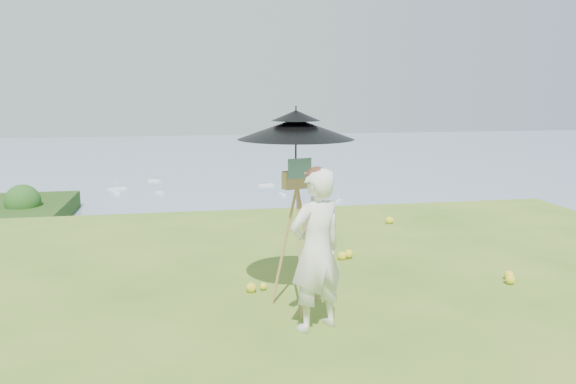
{
  "coord_description": "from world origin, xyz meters",
  "views": [
    {
      "loc": [
        -1.01,
        -4.63,
        2.49
      ],
      "look_at": [
        0.52,
        3.84,
        0.93
      ],
      "focal_mm": 35.0,
      "sensor_mm": 36.0,
      "label": 1
    }
  ],
  "objects": [
    {
      "name": "shoreline_tier",
      "position": [
        0.0,
        75.0,
        -36.0
      ],
      "size": [
        170.0,
        28.0,
        8.0
      ],
      "primitive_type": "cube",
      "color": "gray",
      "rests_on": "bay_water"
    },
    {
      "name": "ground",
      "position": [
        0.0,
        0.0,
        0.0
      ],
      "size": [
        14.0,
        14.0,
        0.0
      ],
      "primitive_type": "plane",
      "color": "#427722",
      "rests_on": "ground"
    },
    {
      "name": "painter",
      "position": [
        0.28,
        0.84,
        0.86
      ],
      "size": [
        0.74,
        0.62,
        1.72
      ],
      "primitive_type": "imported",
      "rotation": [
        0.0,
        0.0,
        3.54
      ],
      "color": "white",
      "rests_on": "ground"
    },
    {
      "name": "bay_water",
      "position": [
        0.0,
        240.0,
        -34.0
      ],
      "size": [
        700.0,
        700.0,
        0.0
      ],
      "primitive_type": "plane",
      "color": "#768FA9",
      "rests_on": "ground"
    },
    {
      "name": "harbor_town",
      "position": [
        0.0,
        75.0,
        -29.5
      ],
      "size": [
        110.0,
        22.0,
        5.0
      ],
      "primitive_type": null,
      "color": "silver",
      "rests_on": "shoreline_tier"
    },
    {
      "name": "wildflowers",
      "position": [
        0.0,
        0.25,
        0.06
      ],
      "size": [
        10.0,
        10.5,
        0.12
      ],
      "primitive_type": null,
      "color": "yellow",
      "rests_on": "ground"
    },
    {
      "name": "moored_boats",
      "position": [
        -12.5,
        161.0,
        -33.65
      ],
      "size": [
        140.0,
        140.0,
        0.7
      ],
      "primitive_type": null,
      "color": "white",
      "rests_on": "bay_water"
    },
    {
      "name": "sun_umbrella",
      "position": [
        0.19,
        1.48,
        1.88
      ],
      "size": [
        1.62,
        1.62,
        0.88
      ],
      "primitive_type": null,
      "rotation": [
        0.0,
        0.0,
        0.3
      ],
      "color": "black",
      "rests_on": "field_easel"
    },
    {
      "name": "painter_cap",
      "position": [
        0.28,
        0.84,
        1.67
      ],
      "size": [
        0.31,
        0.33,
        0.1
      ],
      "primitive_type": null,
      "rotation": [
        0.0,
        0.0,
        0.46
      ],
      "color": "#C66C6E",
      "rests_on": "painter"
    },
    {
      "name": "field_easel",
      "position": [
        0.2,
        1.45,
        0.88
      ],
      "size": [
        0.83,
        0.83,
        1.75
      ],
      "primitive_type": null,
      "rotation": [
        0.0,
        0.0,
        0.3
      ],
      "color": "#AF7049",
      "rests_on": "ground"
    },
    {
      "name": "slope_trees",
      "position": [
        0.0,
        35.0,
        -15.0
      ],
      "size": [
        110.0,
        50.0,
        6.0
      ],
      "primitive_type": null,
      "color": "#254916",
      "rests_on": "forest_slope"
    }
  ]
}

